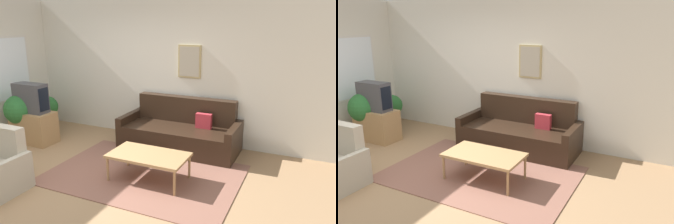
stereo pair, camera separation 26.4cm
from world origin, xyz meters
The scene contains 10 objects.
ground_plane centered at (0.00, 0.00, 0.00)m, with size 16.00×16.00×0.00m, color #997551.
area_rug centered at (0.85, 0.75, 0.01)m, with size 2.86×1.93×0.01m.
wall_back centered at (0.01, 2.43, 1.35)m, with size 8.00×0.09×2.70m.
couch centered at (0.94, 1.97, 0.31)m, with size 2.13×0.90×0.91m.
coffee_table centered at (0.99, 0.63, 0.38)m, with size 1.14×0.64×0.41m.
tv_stand centered at (-1.75, 1.11, 0.30)m, with size 0.83×0.46×0.60m.
tv centered at (-1.74, 1.11, 0.88)m, with size 0.65×0.28×0.55m.
potted_plant_tall centered at (-1.99, 1.03, 0.62)m, with size 0.57×0.57×0.93m.
potted_plant_by_window centered at (-2.13, 1.87, 0.43)m, with size 0.46×0.46×0.71m.
potted_plant_small centered at (-2.15, 1.48, 0.58)m, with size 0.56×0.56×0.88m.
Camera 2 is at (3.31, -3.14, 2.27)m, focal length 35.00 mm.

